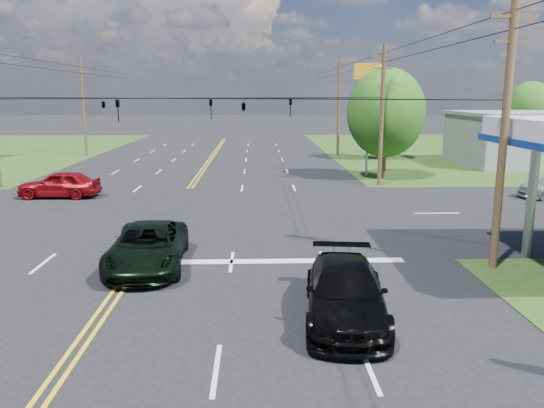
{
  "coord_description": "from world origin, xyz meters",
  "views": [
    {
      "loc": [
        4.43,
        -15.1,
        6.16
      ],
      "look_at": [
        5.08,
        6.0,
        1.81
      ],
      "focal_mm": 35.0,
      "sensor_mm": 36.0,
      "label": 1
    }
  ],
  "objects_px": {
    "retail_ne": "(539,140)",
    "pole_left_far": "(83,105)",
    "pole_ne": "(382,114)",
    "pickup_dkgreen": "(148,247)",
    "suv_black": "(345,292)",
    "tree_right_b": "(381,116)",
    "tree_far_r": "(529,110)",
    "tree_right_a": "(386,113)",
    "pole_right_far": "(339,105)",
    "pole_se": "(504,132)"
  },
  "relations": [
    {
      "from": "retail_ne",
      "to": "pole_left_far",
      "type": "distance_m",
      "value": 43.84
    },
    {
      "from": "retail_ne",
      "to": "pole_ne",
      "type": "height_order",
      "value": "pole_ne"
    },
    {
      "from": "pole_ne",
      "to": "pickup_dkgreen",
      "type": "xyz_separation_m",
      "value": [
        -12.5,
        -17.5,
        -4.14
      ]
    },
    {
      "from": "pickup_dkgreen",
      "to": "suv_black",
      "type": "bearing_deg",
      "value": -39.47
    },
    {
      "from": "pole_left_far",
      "to": "tree_right_b",
      "type": "xyz_separation_m",
      "value": [
        29.5,
        -4.0,
        -0.95
      ]
    },
    {
      "from": "tree_far_r",
      "to": "pickup_dkgreen",
      "type": "height_order",
      "value": "tree_far_r"
    },
    {
      "from": "tree_right_a",
      "to": "pickup_dkgreen",
      "type": "distance_m",
      "value": 24.88
    },
    {
      "from": "pickup_dkgreen",
      "to": "suv_black",
      "type": "distance_m",
      "value": 7.97
    },
    {
      "from": "tree_right_a",
      "to": "tree_right_b",
      "type": "height_order",
      "value": "tree_right_a"
    },
    {
      "from": "retail_ne",
      "to": "pole_right_far",
      "type": "height_order",
      "value": "pole_right_far"
    },
    {
      "from": "pickup_dkgreen",
      "to": "tree_right_a",
      "type": "bearing_deg",
      "value": 53.74
    },
    {
      "from": "pole_left_far",
      "to": "tree_far_r",
      "type": "relative_size",
      "value": 1.31
    },
    {
      "from": "pole_left_far",
      "to": "suv_black",
      "type": "xyz_separation_m",
      "value": [
        19.9,
        -41.25,
        -4.39
      ]
    },
    {
      "from": "pole_se",
      "to": "tree_far_r",
      "type": "relative_size",
      "value": 1.25
    },
    {
      "from": "pole_left_far",
      "to": "tree_right_b",
      "type": "distance_m",
      "value": 29.79
    },
    {
      "from": "pole_right_far",
      "to": "tree_far_r",
      "type": "xyz_separation_m",
      "value": [
        21.0,
        2.0,
        -0.62
      ]
    },
    {
      "from": "pole_se",
      "to": "suv_black",
      "type": "xyz_separation_m",
      "value": [
        -6.1,
        -4.25,
        -4.14
      ]
    },
    {
      "from": "retail_ne",
      "to": "tree_right_b",
      "type": "distance_m",
      "value": 14.22
    },
    {
      "from": "tree_right_b",
      "to": "tree_right_a",
      "type": "bearing_deg",
      "value": -101.77
    },
    {
      "from": "pole_left_far",
      "to": "pickup_dkgreen",
      "type": "xyz_separation_m",
      "value": [
        13.5,
        -36.5,
        -4.39
      ]
    },
    {
      "from": "tree_right_b",
      "to": "tree_far_r",
      "type": "distance_m",
      "value": 18.5
    },
    {
      "from": "tree_far_r",
      "to": "suv_black",
      "type": "xyz_separation_m",
      "value": [
        -27.1,
        -43.25,
        -3.76
      ]
    },
    {
      "from": "tree_far_r",
      "to": "pole_left_far",
      "type": "bearing_deg",
      "value": -177.56
    },
    {
      "from": "tree_right_a",
      "to": "tree_right_b",
      "type": "relative_size",
      "value": 1.15
    },
    {
      "from": "tree_right_b",
      "to": "suv_black",
      "type": "xyz_separation_m",
      "value": [
        -9.6,
        -37.25,
        -3.44
      ]
    },
    {
      "from": "pickup_dkgreen",
      "to": "pole_right_far",
      "type": "bearing_deg",
      "value": 68.2
    },
    {
      "from": "tree_right_b",
      "to": "pickup_dkgreen",
      "type": "relative_size",
      "value": 1.27
    },
    {
      "from": "pole_se",
      "to": "pole_left_far",
      "type": "bearing_deg",
      "value": 125.1
    },
    {
      "from": "pole_right_far",
      "to": "tree_far_r",
      "type": "bearing_deg",
      "value": 5.44
    },
    {
      "from": "pole_ne",
      "to": "tree_right_b",
      "type": "relative_size",
      "value": 1.34
    },
    {
      "from": "pole_se",
      "to": "pole_ne",
      "type": "distance_m",
      "value": 18.0
    },
    {
      "from": "retail_ne",
      "to": "pole_left_far",
      "type": "height_order",
      "value": "pole_left_far"
    },
    {
      "from": "pole_right_far",
      "to": "retail_ne",
      "type": "bearing_deg",
      "value": -25.2
    },
    {
      "from": "pole_ne",
      "to": "tree_right_a",
      "type": "height_order",
      "value": "pole_ne"
    },
    {
      "from": "pole_ne",
      "to": "tree_far_r",
      "type": "bearing_deg",
      "value": 45.0
    },
    {
      "from": "pole_ne",
      "to": "pole_left_far",
      "type": "distance_m",
      "value": 32.2
    },
    {
      "from": "pole_left_far",
      "to": "pole_right_far",
      "type": "relative_size",
      "value": 1.0
    },
    {
      "from": "pole_se",
      "to": "tree_right_a",
      "type": "relative_size",
      "value": 1.16
    },
    {
      "from": "tree_far_r",
      "to": "pole_right_far",
      "type": "bearing_deg",
      "value": -174.56
    },
    {
      "from": "tree_right_b",
      "to": "tree_far_r",
      "type": "relative_size",
      "value": 0.93
    },
    {
      "from": "pole_right_far",
      "to": "suv_black",
      "type": "distance_m",
      "value": 41.93
    },
    {
      "from": "pole_ne",
      "to": "pole_left_far",
      "type": "bearing_deg",
      "value": 143.84
    },
    {
      "from": "tree_right_a",
      "to": "tree_right_b",
      "type": "bearing_deg",
      "value": 78.23
    },
    {
      "from": "tree_right_b",
      "to": "pole_right_far",
      "type": "bearing_deg",
      "value": 131.19
    },
    {
      "from": "suv_black",
      "to": "pickup_dkgreen",
      "type": "bearing_deg",
      "value": 149.59
    },
    {
      "from": "tree_right_a",
      "to": "suv_black",
      "type": "distance_m",
      "value": 26.55
    },
    {
      "from": "pole_se",
      "to": "pole_left_far",
      "type": "xyz_separation_m",
      "value": [
        -26.0,
        37.0,
        0.25
      ]
    },
    {
      "from": "pole_se",
      "to": "tree_far_r",
      "type": "xyz_separation_m",
      "value": [
        21.0,
        39.0,
        -0.37
      ]
    },
    {
      "from": "pole_se",
      "to": "suv_black",
      "type": "bearing_deg",
      "value": -145.11
    },
    {
      "from": "pole_ne",
      "to": "pole_left_far",
      "type": "relative_size",
      "value": 0.95
    }
  ]
}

